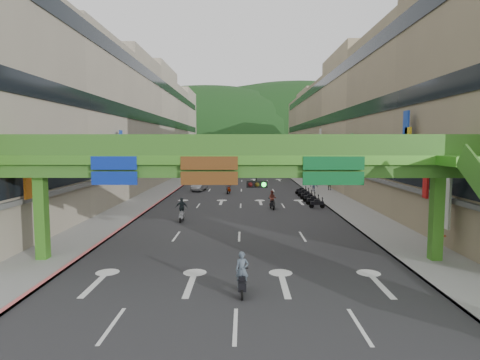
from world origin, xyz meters
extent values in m
plane|color=black|center=(0.00, 0.00, 0.00)|extent=(320.00, 320.00, 0.00)
cube|color=#28282B|center=(0.00, 50.00, 0.01)|extent=(18.00, 140.00, 0.02)
cube|color=gray|center=(-11.00, 50.00, 0.07)|extent=(4.00, 140.00, 0.15)
cube|color=gray|center=(11.00, 50.00, 0.07)|extent=(4.00, 140.00, 0.15)
cube|color=#CC5959|center=(-9.10, 50.00, 0.09)|extent=(0.20, 140.00, 0.18)
cube|color=gray|center=(9.10, 50.00, 0.09)|extent=(0.20, 140.00, 0.18)
cube|color=#9E937F|center=(-19.00, 50.00, 9.50)|extent=(12.00, 95.00, 19.00)
cube|color=black|center=(-12.95, 50.00, 4.20)|extent=(0.08, 90.25, 1.40)
cube|color=black|center=(-12.95, 50.00, 10.20)|extent=(0.08, 90.25, 1.40)
cube|color=black|center=(-12.95, 50.00, 16.20)|extent=(0.08, 90.25, 1.40)
cube|color=gray|center=(19.00, 50.00, 9.50)|extent=(12.00, 95.00, 19.00)
cube|color=black|center=(12.95, 50.00, 4.20)|extent=(0.08, 90.25, 1.40)
cube|color=black|center=(12.95, 50.00, 10.20)|extent=(0.08, 90.25, 1.40)
cube|color=black|center=(12.95, 50.00, 16.20)|extent=(0.08, 90.25, 1.40)
cube|color=#4C9E2D|center=(0.00, 6.00, 5.75)|extent=(28.00, 2.20, 0.50)
cube|color=#387223|center=(0.00, 6.00, 5.15)|extent=(28.00, 1.76, 0.70)
cube|color=#4C9E2D|center=(-11.00, 6.00, 2.40)|extent=(0.60, 0.60, 4.80)
cube|color=#4C9E2D|center=(11.00, 6.00, 2.40)|extent=(0.60, 0.60, 4.80)
cube|color=#387223|center=(0.00, 4.96, 6.55)|extent=(28.00, 0.12, 1.10)
cube|color=#387223|center=(0.00, 7.04, 6.55)|extent=(28.00, 0.12, 1.10)
cube|color=navy|center=(-6.50, 4.92, 5.15)|extent=(2.40, 0.12, 1.50)
cube|color=#593314|center=(-1.50, 4.92, 5.15)|extent=(3.00, 0.12, 1.50)
cube|color=#0C5926|center=(5.00, 4.92, 5.15)|extent=(3.20, 0.12, 1.50)
cube|color=black|center=(1.00, 4.77, 4.50)|extent=(1.10, 0.28, 0.35)
cube|color=#4C9E2D|center=(0.00, 65.00, 5.75)|extent=(28.00, 2.20, 0.50)
cube|color=#387223|center=(0.00, 65.00, 5.15)|extent=(28.00, 1.76, 0.70)
cube|color=#4C9E2D|center=(-11.00, 65.00, 2.40)|extent=(0.60, 0.60, 4.80)
cube|color=#4C9E2D|center=(11.00, 65.00, 2.40)|extent=(0.60, 0.60, 4.80)
cube|color=#387223|center=(0.00, 63.96, 6.55)|extent=(28.00, 0.12, 1.10)
cube|color=#387223|center=(0.00, 66.04, 6.55)|extent=(28.00, 0.12, 1.10)
ellipsoid|color=#1C4419|center=(-15.00, 160.00, 0.00)|extent=(168.00, 140.00, 112.00)
ellipsoid|color=#1C4419|center=(25.00, 180.00, 0.00)|extent=(208.00, 176.00, 128.00)
cylinder|color=black|center=(0.00, 30.00, 6.20)|extent=(26.00, 0.03, 0.03)
cone|color=red|center=(-12.50, 30.00, 5.95)|extent=(0.36, 0.36, 0.40)
cone|color=gold|center=(-10.23, 30.00, 5.95)|extent=(0.36, 0.36, 0.40)
cone|color=#193FB2|center=(-7.95, 30.00, 5.95)|extent=(0.36, 0.36, 0.40)
cone|color=silver|center=(-5.68, 30.00, 5.95)|extent=(0.36, 0.36, 0.40)
cone|color=#198C33|center=(-3.41, 30.00, 5.95)|extent=(0.36, 0.36, 0.40)
cone|color=orange|center=(-1.14, 30.00, 5.95)|extent=(0.36, 0.36, 0.40)
cone|color=red|center=(1.14, 30.00, 5.95)|extent=(0.36, 0.36, 0.40)
cone|color=gold|center=(3.41, 30.00, 5.95)|extent=(0.36, 0.36, 0.40)
cone|color=#193FB2|center=(5.68, 30.00, 5.95)|extent=(0.36, 0.36, 0.40)
cone|color=silver|center=(7.95, 30.00, 5.95)|extent=(0.36, 0.36, 0.40)
cone|color=#198C33|center=(10.23, 30.00, 5.95)|extent=(0.36, 0.36, 0.40)
cone|color=orange|center=(12.50, 30.00, 5.95)|extent=(0.36, 0.36, 0.40)
cube|color=black|center=(0.24, 1.00, 0.55)|extent=(0.36, 1.30, 0.35)
cube|color=black|center=(0.24, 1.00, 0.80)|extent=(0.30, 0.55, 0.18)
cube|color=black|center=(0.24, 1.55, 1.05)|extent=(0.55, 0.06, 0.06)
cylinder|color=black|center=(0.24, 1.55, 0.25)|extent=(0.10, 0.50, 0.50)
cylinder|color=black|center=(0.23, 0.45, 0.25)|extent=(0.10, 0.50, 0.50)
imported|color=#44515D|center=(0.24, 1.00, 1.14)|extent=(0.58, 0.39, 1.59)
cube|color=black|center=(3.20, 23.83, 0.55)|extent=(0.62, 1.34, 0.35)
cube|color=black|center=(3.20, 23.83, 0.80)|extent=(0.41, 0.60, 0.18)
cube|color=black|center=(3.08, 24.36, 1.05)|extent=(0.55, 0.18, 0.06)
cylinder|color=black|center=(3.08, 24.36, 0.25)|extent=(0.20, 0.51, 0.50)
cylinder|color=black|center=(3.31, 23.29, 0.25)|extent=(0.20, 0.51, 0.50)
imported|color=brown|center=(3.20, 23.83, 1.12)|extent=(0.86, 0.73, 1.55)
cube|color=gray|center=(-4.94, 17.42, 0.55)|extent=(0.43, 1.32, 0.35)
cube|color=gray|center=(-4.94, 17.42, 0.80)|extent=(0.33, 0.57, 0.18)
cube|color=gray|center=(-4.91, 17.97, 1.05)|extent=(0.55, 0.10, 0.06)
cylinder|color=black|center=(-4.91, 17.97, 0.25)|extent=(0.13, 0.51, 0.50)
cylinder|color=black|center=(-4.98, 16.88, 0.25)|extent=(0.13, 0.51, 0.50)
imported|color=#273137|center=(-4.94, 17.42, 1.20)|extent=(1.02, 0.48, 1.71)
cube|color=#731801|center=(-1.68, 36.32, 0.55)|extent=(0.62, 1.34, 0.35)
cube|color=#731801|center=(-1.68, 36.32, 0.80)|extent=(0.41, 0.60, 0.18)
cube|color=#731801|center=(-1.56, 36.86, 1.05)|extent=(0.55, 0.17, 0.06)
cylinder|color=black|center=(-1.56, 36.86, 0.25)|extent=(0.20, 0.51, 0.50)
cylinder|color=black|center=(-1.80, 35.78, 0.25)|extent=(0.20, 0.51, 0.50)
imported|color=#3F4047|center=(-1.68, 36.32, 1.28)|extent=(1.01, 0.77, 1.86)
cube|color=black|center=(7.80, 24.50, 0.55)|extent=(1.30, 0.36, 0.35)
cube|color=black|center=(7.80, 24.50, 0.80)|extent=(0.55, 0.30, 0.18)
cube|color=black|center=(8.35, 24.50, 1.05)|extent=(0.06, 0.55, 0.06)
cylinder|color=black|center=(8.35, 24.50, 0.25)|extent=(0.50, 0.10, 0.50)
cylinder|color=black|center=(7.25, 24.50, 0.25)|extent=(0.50, 0.10, 0.50)
cube|color=black|center=(7.80, 26.70, 0.55)|extent=(1.30, 0.36, 0.35)
cube|color=black|center=(7.80, 26.70, 0.80)|extent=(0.55, 0.30, 0.18)
cube|color=black|center=(8.35, 26.70, 1.05)|extent=(0.06, 0.55, 0.06)
cylinder|color=black|center=(8.35, 26.70, 0.25)|extent=(0.50, 0.10, 0.50)
cylinder|color=black|center=(7.25, 26.70, 0.25)|extent=(0.50, 0.10, 0.50)
cube|color=black|center=(7.80, 28.90, 0.55)|extent=(1.30, 0.36, 0.35)
cube|color=black|center=(7.80, 28.90, 0.80)|extent=(0.55, 0.30, 0.18)
cube|color=black|center=(8.35, 28.90, 1.05)|extent=(0.06, 0.55, 0.06)
cylinder|color=black|center=(8.35, 28.90, 0.25)|extent=(0.50, 0.10, 0.50)
cylinder|color=black|center=(7.25, 28.90, 0.25)|extent=(0.50, 0.10, 0.50)
cube|color=black|center=(7.80, 31.10, 0.55)|extent=(1.30, 0.36, 0.35)
cube|color=black|center=(7.80, 31.10, 0.80)|extent=(0.55, 0.30, 0.18)
cube|color=black|center=(8.35, 31.10, 1.05)|extent=(0.06, 0.55, 0.06)
cylinder|color=black|center=(8.35, 31.10, 0.25)|extent=(0.50, 0.10, 0.50)
cylinder|color=black|center=(7.25, 31.10, 0.25)|extent=(0.50, 0.10, 0.50)
cube|color=black|center=(7.80, 33.30, 0.55)|extent=(1.30, 0.36, 0.35)
cube|color=black|center=(7.80, 33.30, 0.80)|extent=(0.55, 0.30, 0.18)
cube|color=black|center=(8.35, 33.30, 1.05)|extent=(0.06, 0.55, 0.06)
cylinder|color=black|center=(8.35, 33.30, 0.25)|extent=(0.50, 0.10, 0.50)
cylinder|color=black|center=(7.25, 33.30, 0.25)|extent=(0.50, 0.10, 0.50)
cube|color=black|center=(7.80, 35.50, 0.55)|extent=(1.30, 0.36, 0.35)
cube|color=black|center=(7.80, 35.50, 0.80)|extent=(0.55, 0.30, 0.18)
cube|color=black|center=(8.35, 35.50, 1.05)|extent=(0.06, 0.55, 0.06)
cylinder|color=black|center=(8.35, 35.50, 0.25)|extent=(0.50, 0.10, 0.50)
cylinder|color=black|center=(7.25, 35.50, 0.25)|extent=(0.50, 0.10, 0.50)
imported|color=#94959B|center=(-5.84, 39.32, 0.66)|extent=(2.04, 4.19, 1.32)
imported|color=gold|center=(1.34, 63.51, 0.76)|extent=(2.46, 4.67, 1.52)
imported|color=#B04721|center=(12.20, 8.00, 0.81)|extent=(0.89, 0.75, 1.61)
imported|color=black|center=(12.20, 39.22, 0.83)|extent=(0.99, 0.44, 1.66)
imported|color=#353B57|center=(9.80, 37.74, 0.86)|extent=(0.95, 0.85, 1.71)
camera|label=1|loc=(0.29, -16.00, 6.64)|focal=30.00mm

